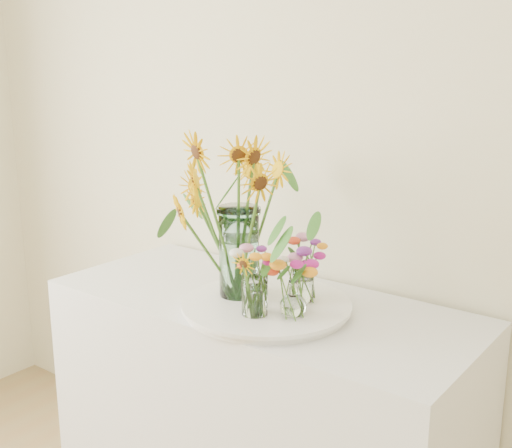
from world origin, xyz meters
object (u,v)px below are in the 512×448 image
object	(u,v)px
counter	(259,425)
mason_jar	(239,252)
tray	(266,308)
small_vase_c	(303,284)
small_vase_b	(293,298)
small_vase_a	(255,295)

from	to	relation	value
counter	mason_jar	distance (m)	0.62
tray	mason_jar	xyz separation A→B (m)	(-0.11, 0.00, 0.16)
small_vase_c	small_vase_b	bearing A→B (deg)	-70.00
small_vase_c	small_vase_a	bearing A→B (deg)	-104.49
mason_jar	small_vase_a	distance (m)	0.19
counter	small_vase_a	world-z (taller)	small_vase_a
tray	mason_jar	bearing A→B (deg)	178.64
small_vase_a	small_vase_c	bearing A→B (deg)	75.51
counter	small_vase_a	size ratio (longest dim) A/B	10.84
tray	small_vase_a	distance (m)	0.13
counter	tray	size ratio (longest dim) A/B	2.84
tray	mason_jar	distance (m)	0.19
small_vase_c	counter	bearing A→B (deg)	-175.83
tray	counter	bearing A→B (deg)	138.95
tray	small_vase_b	xyz separation A→B (m)	(0.12, -0.03, 0.07)
small_vase_a	mason_jar	bearing A→B (deg)	143.86
tray	small_vase_b	world-z (taller)	small_vase_b
mason_jar	small_vase_c	distance (m)	0.22
counter	small_vase_c	xyz separation A→B (m)	(0.16, 0.01, 0.53)
counter	tray	distance (m)	0.47
tray	small_vase_c	xyz separation A→B (m)	(0.08, 0.08, 0.07)
mason_jar	small_vase_c	bearing A→B (deg)	22.93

